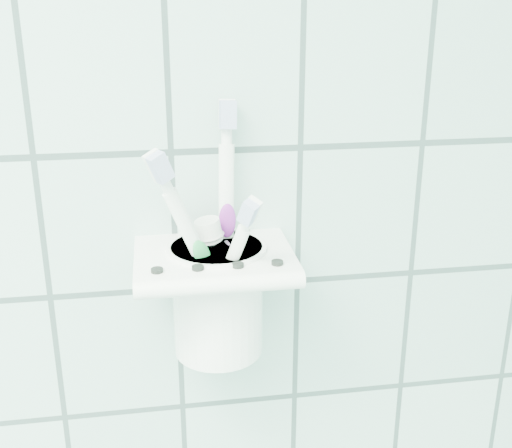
% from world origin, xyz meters
% --- Properties ---
extents(holder_bracket, '(0.14, 0.11, 0.04)m').
position_xyz_m(holder_bracket, '(0.64, 1.15, 1.30)').
color(holder_bracket, white).
rests_on(holder_bracket, wall_back).
extents(cup, '(0.09, 0.09, 0.11)m').
position_xyz_m(cup, '(0.64, 1.16, 1.26)').
color(cup, white).
rests_on(cup, holder_bracket).
extents(toothbrush_pink, '(0.08, 0.05, 0.21)m').
position_xyz_m(toothbrush_pink, '(0.66, 1.16, 1.32)').
color(toothbrush_pink, white).
rests_on(toothbrush_pink, cup).
extents(toothbrush_blue, '(0.02, 0.03, 0.22)m').
position_xyz_m(toothbrush_blue, '(0.65, 1.17, 1.33)').
color(toothbrush_blue, white).
rests_on(toothbrush_blue, cup).
extents(toothbrush_orange, '(0.05, 0.08, 0.18)m').
position_xyz_m(toothbrush_orange, '(0.63, 1.17, 1.30)').
color(toothbrush_orange, white).
rests_on(toothbrush_orange, cup).
extents(toothpaste_tube, '(0.05, 0.03, 0.13)m').
position_xyz_m(toothpaste_tube, '(0.65, 1.16, 1.28)').
color(toothpaste_tube, silver).
rests_on(toothpaste_tube, cup).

